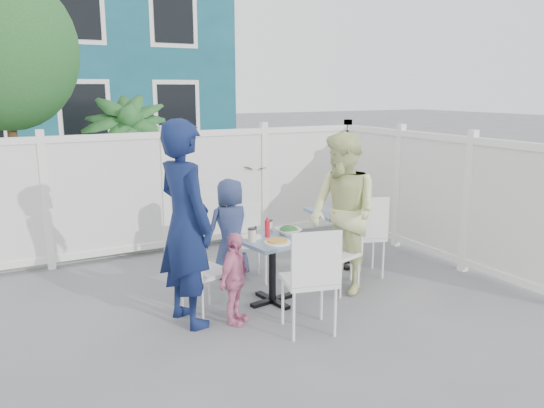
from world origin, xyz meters
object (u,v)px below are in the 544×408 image
man (185,224)px  chair_back (246,236)px  woman (343,213)px  main_table (272,253)px  boy (230,228)px  chair_right (342,245)px  spare_table (339,223)px  chair_left (199,265)px  chair_near (312,274)px  toddler (235,279)px

man → chair_back: bearing=-62.9°
woman → main_table: bearing=-94.8°
chair_back → woman: 1.15m
main_table → boy: size_ratio=0.64×
chair_right → boy: (-0.91, 0.91, 0.09)m
spare_table → chair_left: (-2.06, -0.65, -0.02)m
spare_table → chair_left: 2.16m
main_table → chair_back: 0.74m
chair_left → chair_near: 1.11m
spare_table → boy: bearing=170.6°
chair_right → toddler: bearing=83.3°
chair_near → boy: 1.70m
man → chair_left: bearing=-77.2°
man → woman: 1.73m
main_table → chair_near: 0.80m
chair_near → toddler: chair_near is taller
woman → toddler: size_ratio=1.96×
chair_near → toddler: 0.74m
boy → main_table: bearing=94.7°
chair_left → boy: (0.71, 0.87, 0.07)m
spare_table → woman: bearing=-122.8°
chair_back → man: (-0.96, -0.77, 0.44)m
chair_back → spare_table: bearing=-170.9°
main_table → woman: woman is taller
chair_near → man: (-0.87, 0.77, 0.38)m
man → boy: 1.31m
chair_back → chair_near: size_ratio=0.90×
chair_right → spare_table: bearing=-49.7°
main_table → spare_table: 1.45m
toddler → chair_left: bearing=87.4°
chair_right → chair_near: size_ratio=0.87×
chair_right → toddler: 1.40m
main_table → chair_left: chair_left is taller
man → toddler: size_ratio=2.17×
toddler → boy: bearing=27.4°
spare_table → man: 2.34m
chair_back → man: size_ratio=0.46×
main_table → man: (-0.91, -0.04, 0.42)m
boy → spare_table: bearing=171.2°
chair_right → man: bearing=73.3°
spare_table → chair_back: chair_back is taller
spare_table → boy: size_ratio=0.60×
man → woman: bearing=-101.9°
main_table → chair_right: 0.84m
chair_right → chair_back: bearing=29.1°
chair_right → chair_back: (-0.79, 0.75, 0.02)m
chair_right → toddler: size_ratio=0.97×
chair_near → chair_left: bearing=145.5°
man → toddler: 0.67m
woman → boy: 1.32m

